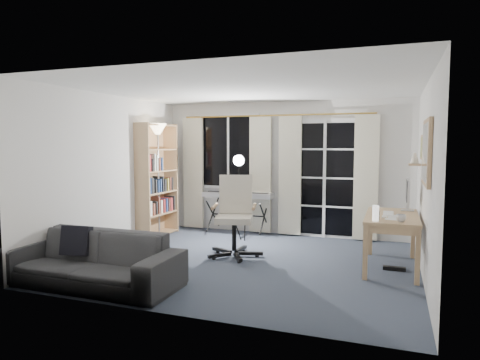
% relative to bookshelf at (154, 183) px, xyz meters
% --- Properties ---
extents(floor, '(4.50, 4.00, 0.02)m').
position_rel_bookshelf_xyz_m(floor, '(2.13, -1.07, -0.96)').
color(floor, '#333B4B').
rests_on(floor, ground).
extents(window, '(1.20, 0.08, 1.40)m').
position_rel_bookshelf_xyz_m(window, '(1.08, 0.90, 0.55)').
color(window, white).
rests_on(window, floor).
extents(french_door, '(1.32, 0.09, 2.11)m').
position_rel_bookshelf_xyz_m(french_door, '(2.88, 0.90, 0.08)').
color(french_door, white).
rests_on(french_door, floor).
extents(curtains, '(3.60, 0.07, 2.13)m').
position_rel_bookshelf_xyz_m(curtains, '(1.99, 0.81, 0.14)').
color(curtains, gold).
rests_on(curtains, floor).
extents(bookshelf, '(0.37, 0.95, 2.00)m').
position_rel_bookshelf_xyz_m(bookshelf, '(0.00, 0.00, 0.00)').
color(bookshelf, tan).
rests_on(bookshelf, floor).
extents(torchiere_lamp, '(0.42, 0.42, 2.00)m').
position_rel_bookshelf_xyz_m(torchiere_lamp, '(0.10, -0.03, 0.66)').
color(torchiere_lamp, '#B2B2B7').
rests_on(torchiere_lamp, floor).
extents(keyboard_piano, '(1.29, 0.65, 0.93)m').
position_rel_bookshelf_xyz_m(keyboard_piano, '(1.36, 0.62, -0.24)').
color(keyboard_piano, black).
rests_on(keyboard_piano, floor).
extents(studio_light, '(0.32, 0.32, 1.50)m').
position_rel_bookshelf_xyz_m(studio_light, '(1.54, 0.17, 0.25)').
color(studio_light, black).
rests_on(studio_light, floor).
extents(office_chair, '(0.82, 0.79, 1.18)m').
position_rel_bookshelf_xyz_m(office_chair, '(1.81, -0.73, -0.25)').
color(office_chair, black).
rests_on(office_chair, floor).
extents(desk, '(0.67, 1.33, 0.71)m').
position_rel_bookshelf_xyz_m(desk, '(4.01, -0.70, -0.33)').
color(desk, tan).
rests_on(desk, floor).
extents(monitor, '(0.17, 0.51, 0.45)m').
position_rel_bookshelf_xyz_m(monitor, '(4.20, -0.25, 0.03)').
color(monitor, silver).
rests_on(monitor, desk).
extents(desk_clutter, '(0.42, 0.81, 0.90)m').
position_rel_bookshelf_xyz_m(desk_clutter, '(3.95, -0.92, -0.39)').
color(desk_clutter, white).
rests_on(desk_clutter, desk).
extents(mug, '(0.12, 0.09, 0.12)m').
position_rel_bookshelf_xyz_m(mug, '(4.11, -1.20, -0.18)').
color(mug, silver).
rests_on(mug, desk).
extents(wall_mirror, '(0.04, 0.94, 0.74)m').
position_rel_bookshelf_xyz_m(wall_mirror, '(4.35, -1.42, 0.60)').
color(wall_mirror, tan).
rests_on(wall_mirror, floor).
extents(framed_print, '(0.03, 0.42, 0.32)m').
position_rel_bookshelf_xyz_m(framed_print, '(4.35, -0.52, 0.65)').
color(framed_print, tan).
rests_on(framed_print, floor).
extents(wall_shelf, '(0.16, 0.30, 0.18)m').
position_rel_bookshelf_xyz_m(wall_shelf, '(4.29, -0.02, 0.46)').
color(wall_shelf, tan).
rests_on(wall_shelf, floor).
extents(sofa, '(2.10, 0.62, 0.82)m').
position_rel_bookshelf_xyz_m(sofa, '(0.73, -2.62, -0.54)').
color(sofa, '#2D2D2F').
rests_on(sofa, floor).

